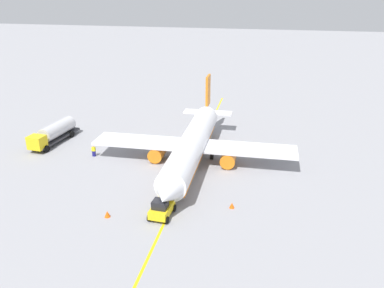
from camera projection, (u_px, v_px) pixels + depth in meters
name	position (u px, v px, depth m)	size (l,w,h in m)	color
ground_plane	(192.00, 163.00, 56.28)	(400.00, 400.00, 0.00)	#939399
airplane	(193.00, 145.00, 55.72)	(33.94, 29.48, 9.77)	white
fuel_tanker	(54.00, 133.00, 63.18)	(10.84, 3.40, 3.15)	#2D2D33
pushback_tug	(162.00, 208.00, 42.87)	(3.67, 2.43, 2.20)	yellow
refueling_worker	(94.00, 151.00, 58.38)	(0.37, 0.52, 1.71)	navy
safety_cone_nose	(232.00, 205.00, 44.76)	(0.61, 0.61, 0.68)	#F2590F
safety_cone_wingtip	(107.00, 214.00, 42.99)	(0.66, 0.66, 0.74)	#F2590F
taxi_line_marking	(192.00, 163.00, 56.28)	(73.04, 0.30, 0.01)	yellow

